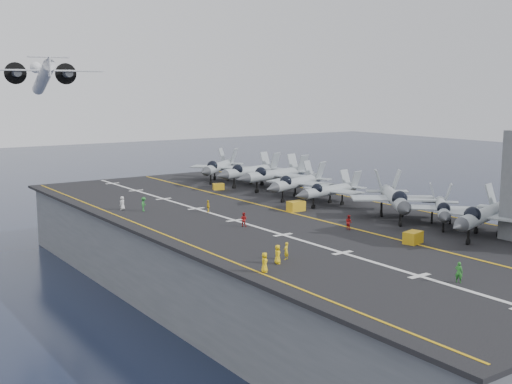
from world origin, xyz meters
TOP-DOWN VIEW (x-y plane):
  - ground at (0.00, 0.00)m, footprint 500.00×500.00m
  - hull at (0.00, 0.00)m, footprint 36.00×90.00m
  - flight_deck at (0.00, 0.00)m, footprint 38.00×92.00m
  - foul_line at (3.00, 0.00)m, footprint 0.35×90.00m
  - landing_centerline at (-6.00, 0.00)m, footprint 0.50×90.00m
  - deck_edge_port at (-17.00, 0.00)m, footprint 0.25×90.00m
  - deck_edge_stbd at (18.50, 0.00)m, footprint 0.25×90.00m
  - fighter_jet_1 at (11.58, -23.71)m, footprint 17.61×14.16m
  - fighter_jet_2 at (12.89, -16.98)m, footprint 15.51×15.22m
  - fighter_jet_3 at (11.30, -10.70)m, footprint 18.36×19.40m
  - fighter_jet_4 at (11.16, 1.47)m, footprint 14.66×11.07m
  - fighter_jet_5 at (10.89, 8.72)m, footprint 17.67×14.82m
  - fighter_jet_6 at (13.38, 17.66)m, footprint 17.55×13.40m
  - fighter_jet_7 at (12.66, 23.95)m, footprint 17.73×14.23m
  - fighter_jet_8 at (11.08, 31.86)m, footprint 18.91×18.29m
  - tow_cart_a at (3.04, -21.22)m, footprint 2.43×1.87m
  - tow_cart_b at (4.37, 0.73)m, footprint 2.29×1.51m
  - tow_cart_c at (5.65, 23.04)m, footprint 2.04×1.66m
  - crew_0 at (-13.85, -19.53)m, footprint 1.21×1.32m
  - crew_1 at (-12.23, -18.75)m, footprint 1.22×1.03m
  - crew_2 at (-7.09, -3.57)m, footprint 1.18×1.24m
  - crew_3 at (-12.70, 12.56)m, footprint 1.35×1.38m
  - crew_4 at (-5.95, 6.77)m, footprint 1.17×1.18m
  - crew_5 at (-14.70, 15.15)m, footprint 1.35×1.23m
  - crew_6 at (-4.72, -33.19)m, footprint 1.09×1.29m
  - crew_7 at (2.17, -12.09)m, footprint 0.71×1.05m
  - transport_plane at (-13.44, 52.53)m, footprint 23.66×17.63m
  - crew_8 at (-16.55, -21.19)m, footprint 1.21×1.32m

SIDE VIEW (x-z plane):
  - ground at x=0.00m, z-range 0.00..0.00m
  - hull at x=0.00m, z-range 0.00..10.00m
  - flight_deck at x=0.00m, z-range 10.00..10.40m
  - foul_line at x=3.00m, z-range 10.41..10.43m
  - landing_centerline at x=-6.00m, z-range 10.41..10.43m
  - deck_edge_port at x=-17.00m, z-range 10.41..10.43m
  - deck_edge_stbd at x=18.50m, z-range 10.41..10.43m
  - tow_cart_c at x=5.65m, z-range 10.40..11.46m
  - tow_cart_a at x=3.04m, z-range 10.40..11.69m
  - tow_cart_b at x=4.37m, z-range 10.40..11.76m
  - crew_4 at x=-5.95m, z-range 10.40..12.06m
  - crew_1 at x=-12.23m, z-range 10.40..12.12m
  - crew_2 at x=-7.09m, z-range 10.40..12.12m
  - crew_7 at x=2.17m, z-range 10.40..12.15m
  - crew_6 at x=-4.72m, z-range 10.40..12.23m
  - crew_0 at x=-13.85m, z-range 10.40..12.24m
  - crew_8 at x=-16.55m, z-range 10.40..12.24m
  - crew_5 at x=-14.70m, z-range 10.40..12.27m
  - crew_3 at x=-12.70m, z-range 10.40..12.33m
  - fighter_jet_2 at x=12.89m, z-range 10.40..14.93m
  - fighter_jet_4 at x=11.16m, z-range 10.40..15.02m
  - fighter_jet_5 at x=10.89m, z-range 10.40..15.63m
  - fighter_jet_1 at x=11.58m, z-range 10.40..15.72m
  - fighter_jet_7 at x=12.66m, z-range 10.40..15.77m
  - fighter_jet_6 at x=13.38m, z-range 10.40..15.89m
  - fighter_jet_8 at x=11.08m, z-range 10.40..15.90m
  - fighter_jet_3 at x=11.30m, z-range 10.40..16.01m
  - transport_plane at x=-13.44m, z-range 26.41..31.60m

